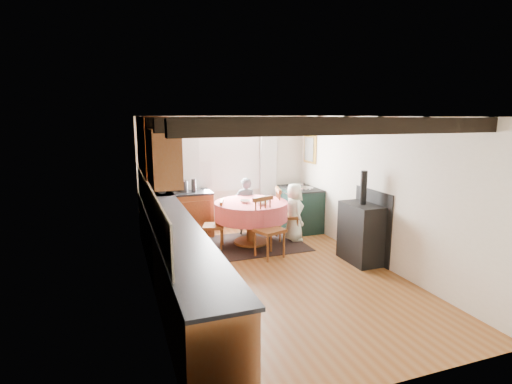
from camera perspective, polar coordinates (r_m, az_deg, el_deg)
name	(u,v)px	position (r m, az deg, el deg)	size (l,w,h in m)	color
floor	(274,274)	(6.31, 2.51, -11.62)	(3.60, 5.50, 0.00)	brown
ceiling	(275,116)	(5.83, 2.71, 10.72)	(3.60, 5.50, 0.00)	white
wall_back	(225,173)	(8.52, -4.45, 2.67)	(3.60, 0.00, 2.40)	silver
wall_front	(397,260)	(3.66, 19.43, -9.18)	(3.60, 0.00, 2.40)	silver
wall_left	(150,208)	(5.54, -14.89, -2.16)	(0.00, 5.50, 2.40)	silver
wall_right	(376,191)	(6.84, 16.70, 0.18)	(0.00, 5.50, 2.40)	silver
beam_a	(353,126)	(4.06, 13.70, 9.08)	(3.60, 0.16, 0.16)	black
beam_b	(307,124)	(4.92, 7.22, 9.57)	(3.60, 0.16, 0.16)	black
beam_c	(275,123)	(5.83, 2.70, 9.84)	(3.60, 0.16, 0.16)	black
beam_d	(252,122)	(6.77, -0.58, 10.00)	(3.60, 0.16, 0.16)	black
beam_e	(235,121)	(7.72, -3.07, 10.10)	(3.60, 0.16, 0.16)	black
splash_left	(149,203)	(5.83, -14.96, -1.52)	(0.02, 4.50, 0.55)	beige
splash_back	(178,176)	(8.30, -11.08, 2.27)	(1.40, 0.02, 0.55)	beige
base_cabinet_left	(175,259)	(5.79, -11.52, -9.31)	(0.60, 5.30, 0.88)	brown
base_cabinet_back	(179,215)	(8.17, -10.93, -3.30)	(1.30, 0.60, 0.88)	brown
worktop_left	(175,227)	(5.65, -11.50, -4.91)	(0.64, 5.30, 0.04)	black
worktop_back	(178,193)	(8.05, -11.03, -0.16)	(1.30, 0.64, 0.04)	black
wall_cabinet_glass	(151,145)	(6.63, -14.68, 6.51)	(0.34, 1.80, 0.90)	brown
wall_cabinet_solid	(163,157)	(5.15, -13.08, 4.85)	(0.34, 0.90, 0.70)	brown
window_frame	(229,154)	(8.49, -3.81, 5.36)	(1.34, 0.03, 1.54)	white
window_pane	(229,154)	(8.49, -3.82, 5.36)	(1.20, 0.01, 1.40)	white
curtain_left	(191,181)	(8.28, -9.26, 1.61)	(0.35, 0.10, 2.10)	silver
curtain_right	(268,176)	(8.74, 1.75, 2.24)	(0.35, 0.10, 2.10)	silver
curtain_rod	(230,126)	(8.37, -3.70, 9.40)	(0.03, 0.03, 2.00)	black
wall_picture	(310,149)	(8.69, 7.69, 6.08)	(0.04, 0.50, 0.60)	gold
wall_plate	(271,149)	(8.77, 2.22, 6.21)	(0.30, 0.30, 0.02)	silver
rug	(251,244)	(7.67, -0.70, -7.42)	(1.95, 1.52, 0.01)	black
dining_table	(251,223)	(7.55, -0.71, -4.48)	(1.37, 1.37, 0.83)	#EC4056
chair_near	(270,228)	(6.86, 1.95, -5.14)	(0.45, 0.47, 1.04)	brown
chair_left	(214,224)	(7.37, -6.07, -4.59)	(0.39, 0.41, 0.91)	brown
chair_right	(287,214)	(7.85, 4.47, -3.13)	(0.44, 0.47, 1.04)	brown
aga_range	(300,208)	(8.58, 6.32, -2.32)	(0.65, 1.01, 0.93)	black
cast_iron_stove	(362,217)	(6.82, 14.87, -3.46)	(0.46, 0.77, 1.53)	black
child_far	(246,206)	(8.15, -1.50, -2.04)	(0.43, 0.28, 1.18)	#3D454A
child_right	(294,212)	(7.80, 5.45, -2.88)	(0.55, 0.36, 1.13)	white
bowl_a	(245,201)	(7.39, -1.52, -1.34)	(0.20, 0.20, 0.05)	silver
bowl_b	(262,203)	(7.20, 0.89, -1.61)	(0.20, 0.20, 0.06)	silver
cup	(267,198)	(7.54, 1.55, -0.88)	(0.11, 0.11, 0.10)	silver
canister_tall	(162,186)	(7.99, -13.29, 0.79)	(0.16, 0.16, 0.27)	#262628
canister_wide	(183,186)	(8.04, -10.36, 0.79)	(0.20, 0.20, 0.22)	#262628
canister_slim	(194,186)	(7.97, -8.86, 0.91)	(0.09, 0.09, 0.26)	#262628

